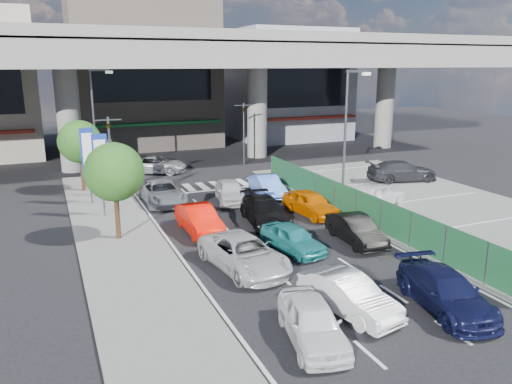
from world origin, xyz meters
name	(u,v)px	position (x,y,z in m)	size (l,w,h in m)	color
ground	(284,247)	(0.00, 0.00, 0.00)	(120.00, 120.00, 0.00)	black
parking_lot	(437,209)	(11.00, 2.00, 0.03)	(12.00, 28.00, 0.06)	#5C5C5A
sidewalk_left	(119,239)	(-7.00, 4.00, 0.06)	(4.00, 30.00, 0.12)	#5C5C5A
fence_run	(367,210)	(5.30, 1.00, 0.90)	(0.16, 22.00, 1.80)	#1D5530
expressway	(167,58)	(0.00, 22.00, 8.76)	(64.00, 14.00, 10.75)	slate
building_center	(143,72)	(0.00, 32.97, 7.49)	(14.00, 10.90, 15.00)	gray
building_east	(288,85)	(16.00, 31.97, 5.99)	(12.00, 10.90, 12.00)	gray
traffic_light_left	(109,137)	(-6.20, 12.00, 3.94)	(1.60, 1.24, 5.20)	#595B60
traffic_light_right	(244,118)	(5.50, 19.00, 3.94)	(1.60, 1.24, 5.20)	#595B60
street_lamp_right	(348,124)	(7.17, 6.00, 4.77)	(1.65, 0.22, 8.00)	#595B60
street_lamp_left	(96,115)	(-6.33, 18.00, 4.77)	(1.65, 0.22, 8.00)	#595B60
signboard_near	(101,164)	(-7.20, 7.99, 3.06)	(0.80, 0.14, 4.70)	#595B60
signboard_far	(88,155)	(-7.60, 10.99, 3.06)	(0.80, 0.14, 4.70)	#595B60
tree_near	(114,172)	(-7.00, 4.00, 3.39)	(2.80, 2.80, 4.80)	#382314
tree_far	(80,142)	(-7.80, 14.50, 3.39)	(2.80, 2.80, 4.80)	#382314
van_white_back_left	(312,322)	(-2.81, -7.67, 0.66)	(1.57, 3.89, 1.33)	white
hatch_white_back_mid	(349,295)	(-0.76, -6.55, 0.66)	(1.40, 4.00, 1.32)	white
minivan_navy_back	(446,292)	(2.49, -7.66, 0.67)	(1.87, 4.59, 1.33)	black
sedan_white_mid_left	(244,254)	(-2.69, -1.66, 0.69)	(2.29, 4.97, 1.38)	silver
taxi_teal_mid	(293,238)	(0.11, -0.63, 0.63)	(1.48, 3.68, 1.25)	teal
hatch_black_mid_right	(356,230)	(3.41, -0.80, 0.66)	(1.39, 3.99, 1.32)	black
taxi_orange_left	(199,219)	(-3.05, 3.61, 0.69)	(1.46, 4.19, 1.38)	#F31203
sedan_black_mid	(265,211)	(0.61, 3.60, 0.69)	(1.93, 4.76, 1.38)	black
taxi_orange_right	(311,203)	(3.63, 4.02, 0.69)	(1.63, 4.05, 1.38)	#DE6800
wagon_silver_front_left	(162,192)	(-3.57, 9.76, 0.68)	(2.25, 4.88, 1.36)	#A2A4AA
sedan_white_front_mid	(230,191)	(0.38, 8.37, 0.69)	(1.63, 4.05, 1.38)	silver
kei_truck_front_right	(267,186)	(3.09, 8.84, 0.67)	(1.42, 4.06, 1.34)	#5481ED
crossing_wagon_silver	(154,164)	(-2.20, 18.60, 0.69)	(2.29, 4.98, 1.38)	#989A9E
parked_sedan_white	(377,194)	(8.10, 4.00, 0.75)	(1.64, 4.07, 1.39)	white
parked_sedan_dgrey	(402,171)	(13.75, 8.68, 0.79)	(2.05, 5.05, 1.47)	#2B2C30
traffic_cone	(362,200)	(7.28, 4.32, 0.39)	(0.34, 0.34, 0.66)	#D63D0B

